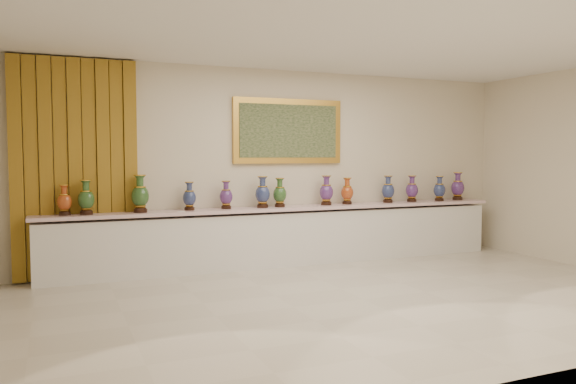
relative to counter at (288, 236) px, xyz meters
name	(u,v)px	position (x,y,z in m)	size (l,w,h in m)	color
ground	(363,299)	(0.00, -2.27, -0.44)	(8.00, 8.00, 0.00)	beige
room	(114,162)	(-2.53, 0.17, 1.15)	(8.00, 8.00, 8.00)	beige
counter	(288,236)	(0.00, 0.00, 0.00)	(7.28, 0.48, 0.90)	white
vase_0	(65,202)	(-3.18, -0.02, 0.64)	(0.21, 0.21, 0.40)	black
vase_1	(86,199)	(-2.91, -0.04, 0.67)	(0.24, 0.24, 0.46)	black
vase_2	(140,196)	(-2.22, -0.04, 0.70)	(0.25, 0.25, 0.52)	black
vase_3	(189,197)	(-1.52, 0.01, 0.65)	(0.22, 0.22, 0.41)	black
vase_4	(226,196)	(-0.98, 0.01, 0.65)	(0.22, 0.22, 0.41)	black
vase_5	(263,194)	(-0.42, -0.03, 0.67)	(0.24, 0.24, 0.47)	black
vase_6	(280,194)	(-0.14, -0.02, 0.66)	(0.27, 0.27, 0.44)	black
vase_7	(326,192)	(0.66, 0.00, 0.67)	(0.27, 0.27, 0.47)	black
vase_8	(347,192)	(1.04, 0.01, 0.65)	(0.24, 0.24, 0.43)	black
vase_9	(388,190)	(1.81, 0.01, 0.66)	(0.23, 0.23, 0.45)	black
vase_10	(412,190)	(2.27, 0.00, 0.66)	(0.21, 0.21, 0.44)	black
vase_11	(439,190)	(2.80, -0.05, 0.66)	(0.24, 0.24, 0.43)	black
vase_12	(458,188)	(3.24, 0.01, 0.68)	(0.29, 0.29, 0.49)	black
label_card	(181,211)	(-1.67, -0.14, 0.47)	(0.10, 0.06, 0.00)	white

